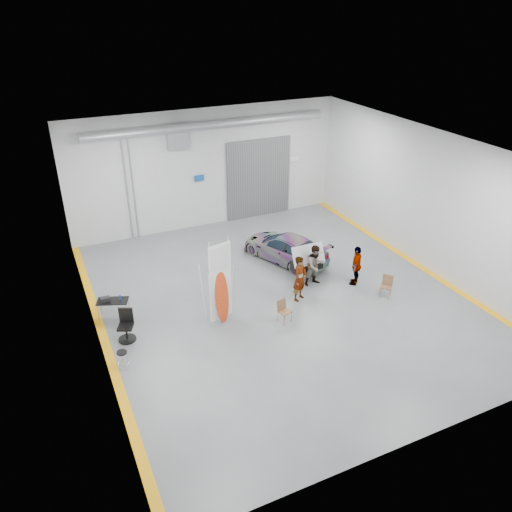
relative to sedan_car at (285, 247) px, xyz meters
name	(u,v)px	position (x,y,z in m)	size (l,w,h in m)	color
ground	(279,297)	(-1.69, -2.75, -0.62)	(16.00, 16.00, 0.00)	slate
room_shell	(261,182)	(-1.45, -0.53, 3.46)	(14.02, 16.18, 6.01)	silver
sedan_car	(285,247)	(0.00, 0.00, 0.00)	(1.74, 4.28, 1.24)	silver
person_a	(300,278)	(-1.04, -3.17, 0.32)	(0.68, 0.45, 1.88)	#927350
person_b	(315,265)	(0.11, -2.44, 0.27)	(0.87, 0.67, 1.78)	teal
person_c	(356,265)	(1.67, -3.11, 0.24)	(1.00, 0.41, 1.73)	olive
surfboard_display	(220,290)	(-4.41, -3.29, 0.74)	(0.93, 0.40, 3.36)	white
folding_chair_near	(284,315)	(-2.28, -4.30, -0.35)	(0.50, 0.52, 0.86)	brown
folding_chair_far	(385,290)	(2.18, -4.46, -0.34)	(0.58, 0.67, 0.89)	brown
shop_stool	(123,360)	(-8.22, -4.45, -0.28)	(0.35, 0.35, 0.68)	black
work_table	(111,301)	(-7.99, -1.34, 0.09)	(1.26, 0.94, 0.93)	#92949A
office_chair	(125,327)	(-7.80, -2.91, -0.11)	(0.67, 0.71, 1.16)	black
trunk_lid	(307,252)	(0.00, -1.89, 0.64)	(1.45, 0.88, 0.04)	silver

